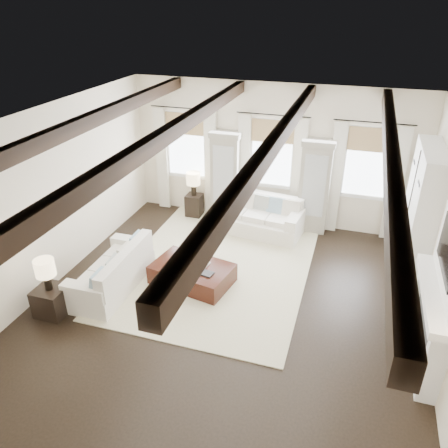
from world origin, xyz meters
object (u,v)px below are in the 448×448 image
(sofa_left, at_px, (114,273))
(side_table_front, at_px, (52,301))
(ottoman, at_px, (192,274))
(sofa_back, at_px, (259,217))
(side_table_back, at_px, (194,205))

(sofa_left, distance_m, side_table_front, 1.14)
(sofa_left, bearing_deg, ottoman, 24.05)
(sofa_back, relative_size, sofa_left, 1.09)
(sofa_back, relative_size, ottoman, 1.43)
(side_table_front, xyz_separation_m, side_table_back, (0.95, 4.18, 0.03))
(sofa_left, xyz_separation_m, side_table_back, (0.32, 3.22, -0.05))
(sofa_back, bearing_deg, sofa_left, -124.13)
(sofa_back, distance_m, ottoman, 2.47)
(ottoman, distance_m, side_table_back, 2.82)
(side_table_back, bearing_deg, ottoman, -69.76)
(sofa_left, bearing_deg, sofa_back, 55.87)
(sofa_back, xyz_separation_m, side_table_front, (-2.62, -3.90, -0.09))
(ottoman, distance_m, side_table_front, 2.46)
(ottoman, bearing_deg, side_table_front, -130.95)
(sofa_back, bearing_deg, ottoman, -106.42)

